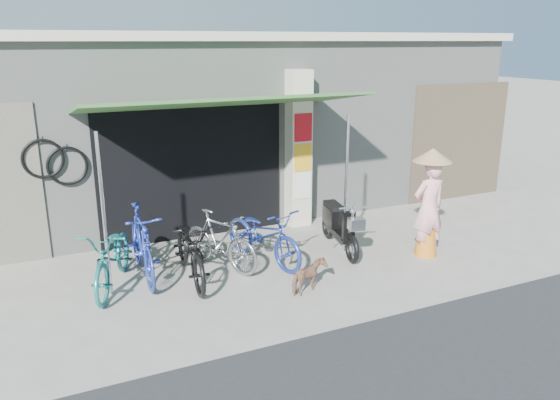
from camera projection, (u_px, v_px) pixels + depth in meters
name	position (u px, v px, depth m)	size (l,w,h in m)	color
ground	(319.00, 277.00, 8.42)	(80.00, 80.00, 0.00)	#9D998E
bicycle_shop	(212.00, 117.00, 12.33)	(12.30, 5.30, 3.66)	gray
shop_pillar	(298.00, 149.00, 10.47)	(0.42, 0.44, 3.00)	beige
awning	(224.00, 105.00, 8.76)	(4.60, 1.88, 2.72)	#2F5D2A
neighbour_right	(459.00, 142.00, 12.33)	(2.60, 0.06, 2.60)	brown
bike_teal	(113.00, 257.00, 7.95)	(0.64, 1.84, 0.97)	#1A7870
bike_blue	(142.00, 243.00, 8.26)	(0.52, 1.85, 1.11)	#21349B
bike_black	(191.00, 248.00, 8.21)	(0.67, 1.91, 1.00)	black
bike_silver	(219.00, 240.00, 8.63)	(0.44, 1.57, 0.95)	#9B9CA0
bike_navy	(264.00, 235.00, 8.87)	(0.63, 1.81, 0.95)	navy
street_dog	(309.00, 277.00, 7.83)	(0.27, 0.58, 0.49)	tan
moped	(339.00, 225.00, 9.43)	(0.57, 1.68, 0.96)	black
nun	(429.00, 204.00, 9.04)	(0.64, 0.64, 1.84)	#FDABB3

